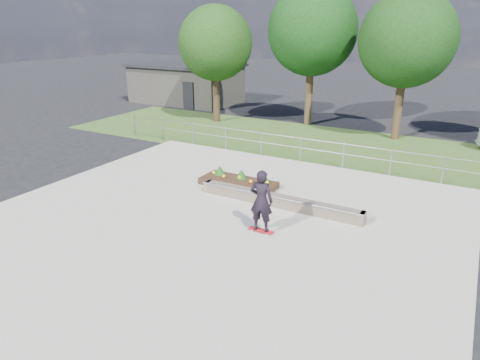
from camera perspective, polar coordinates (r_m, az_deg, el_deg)
name	(u,v)px	position (r m, az deg, el deg)	size (l,w,h in m)	color
ground	(212,225)	(13.73, -3.82, -6.07)	(120.00, 120.00, 0.00)	black
grass_verge	(324,144)	(23.13, 11.20, 4.68)	(30.00, 8.00, 0.02)	#314D1E
concrete_slab	(212,225)	(13.71, -3.82, -5.96)	(15.00, 15.00, 0.06)	#A09C8E
fence	(301,146)	(19.74, 8.07, 4.47)	(20.06, 0.06, 1.20)	gray
building	(186,83)	(35.38, -7.16, 12.72)	(8.40, 5.40, 3.00)	#2E2C29
tree_far_left	(215,44)	(27.59, -3.31, 17.71)	(4.55, 4.55, 7.15)	#301E13
tree_mid_left	(312,31)	(26.91, 9.63, 19.02)	(5.25, 5.25, 8.25)	#372516
tree_mid_right	(407,40)	(24.56, 21.38, 17.00)	(4.90, 4.90, 7.70)	#352215
grind_ledge	(278,201)	(14.90, 5.13, -2.78)	(6.00, 0.44, 0.43)	brown
planter_bed	(239,181)	(16.71, -0.16, -0.17)	(3.00, 1.20, 0.61)	black
skateboarder	(261,201)	(12.71, 2.86, -2.81)	(0.80, 0.55, 2.01)	silver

